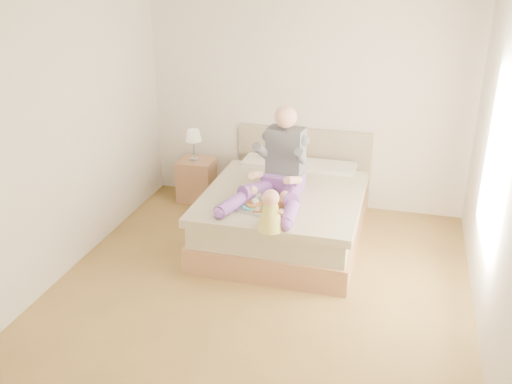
% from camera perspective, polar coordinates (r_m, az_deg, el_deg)
% --- Properties ---
extents(room, '(4.02, 4.22, 2.71)m').
position_cam_1_polar(room, '(5.09, 1.64, 5.30)').
color(room, brown).
rests_on(room, ground).
extents(bed, '(1.70, 2.18, 1.00)m').
position_cam_1_polar(bed, '(6.53, 3.07, -1.82)').
color(bed, '#9A6A48').
rests_on(bed, ground).
extents(nightstand, '(0.47, 0.42, 0.55)m').
position_cam_1_polar(nightstand, '(7.52, -5.95, 1.22)').
color(nightstand, '#9A6A48').
rests_on(nightstand, ground).
extents(lamp, '(0.20, 0.20, 0.41)m').
position_cam_1_polar(lamp, '(7.32, -6.27, 5.47)').
color(lamp, '#B7BABE').
rests_on(lamp, nightstand).
extents(adult, '(0.82, 1.21, 0.98)m').
position_cam_1_polar(adult, '(6.07, 2.32, 2.17)').
color(adult, '#713E9C').
rests_on(adult, bed).
extents(tray, '(0.56, 0.49, 0.13)m').
position_cam_1_polar(tray, '(5.83, 0.64, -1.45)').
color(tray, '#B7BABE').
rests_on(tray, bed).
extents(baby, '(0.27, 0.37, 0.41)m').
position_cam_1_polar(baby, '(5.37, 1.48, -2.12)').
color(baby, '#DED646').
rests_on(baby, bed).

